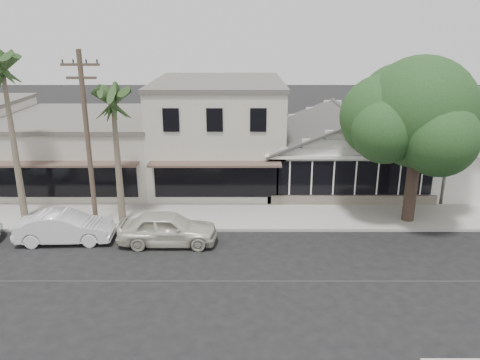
{
  "coord_description": "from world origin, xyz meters",
  "views": [
    {
      "loc": [
        -1.59,
        -16.97,
        9.9
      ],
      "look_at": [
        -1.6,
        6.0,
        2.43
      ],
      "focal_mm": 35.0,
      "sensor_mm": 36.0,
      "label": 1
    }
  ],
  "objects_px": {
    "car_0": "(168,228)",
    "car_1": "(65,227)",
    "utility_pole": "(88,139)",
    "shade_tree": "(417,115)"
  },
  "relations": [
    {
      "from": "car_0",
      "to": "car_1",
      "type": "xyz_separation_m",
      "value": [
        -5.0,
        0.23,
        -0.05
      ]
    },
    {
      "from": "utility_pole",
      "to": "shade_tree",
      "type": "xyz_separation_m",
      "value": [
        16.3,
        1.22,
        0.95
      ]
    },
    {
      "from": "utility_pole",
      "to": "car_1",
      "type": "distance_m",
      "value": 4.41
    },
    {
      "from": "utility_pole",
      "to": "car_0",
      "type": "bearing_deg",
      "value": -22.95
    },
    {
      "from": "shade_tree",
      "to": "car_0",
      "type": "bearing_deg",
      "value": -166.84
    },
    {
      "from": "car_1",
      "to": "shade_tree",
      "type": "distance_m",
      "value": 18.26
    },
    {
      "from": "car_1",
      "to": "car_0",
      "type": "bearing_deg",
      "value": -95.49
    },
    {
      "from": "car_1",
      "to": "shade_tree",
      "type": "height_order",
      "value": "shade_tree"
    },
    {
      "from": "utility_pole",
      "to": "car_0",
      "type": "distance_m",
      "value": 5.85
    },
    {
      "from": "car_0",
      "to": "utility_pole",
      "type": "bearing_deg",
      "value": 67.28
    }
  ]
}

